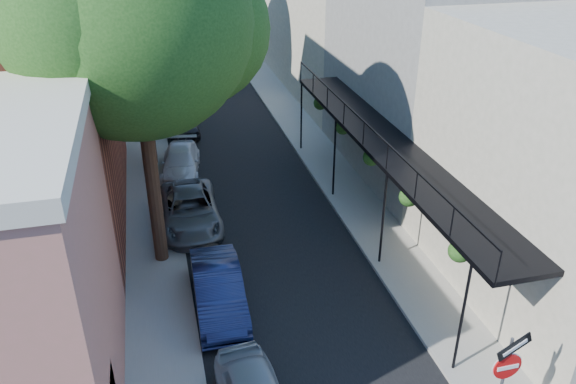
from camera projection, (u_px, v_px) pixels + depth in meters
road_surface at (205, 86)px, 37.16m from camera, size 6.00×64.00×0.01m
sidewalk_left at (143, 89)px, 36.27m from camera, size 2.00×64.00×0.12m
sidewalk_right at (264, 80)px, 38.00m from camera, size 2.00×64.00×0.12m
buildings_left at (38, 19)px, 31.80m from camera, size 10.10×59.10×12.00m
buildings_right at (339, 12)px, 36.62m from camera, size 9.80×55.00×10.00m
sign_post at (506, 370)px, 11.96m from camera, size 0.89×0.17×2.99m
oak_near at (149, 22)px, 15.82m from camera, size 7.48×6.80×11.42m
oak_mid at (144, 6)px, 23.04m from camera, size 6.60×6.00×10.20m
parked_car_b at (219, 290)px, 16.64m from camera, size 1.48×4.06×1.33m
parked_car_c at (190, 210)px, 20.98m from camera, size 2.15×4.59×1.27m
parked_car_d at (181, 162)px, 24.93m from camera, size 2.13×4.15×1.15m
parked_car_e at (181, 122)px, 29.33m from camera, size 1.82×3.81×1.25m
parked_car_f at (171, 93)px, 33.46m from camera, size 1.48×4.14×1.36m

